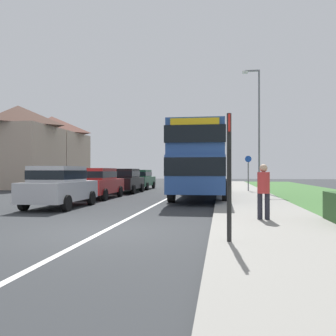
{
  "coord_description": "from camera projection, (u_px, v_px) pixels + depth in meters",
  "views": [
    {
      "loc": [
        2.84,
        -8.39,
        1.48
      ],
      "look_at": [
        0.71,
        6.11,
        1.6
      ],
      "focal_mm": 38.61,
      "sensor_mm": 36.0,
      "label": 1
    }
  ],
  "objects": [
    {
      "name": "ground_plane",
      "position": [
        102.0,
        232.0,
        8.7
      ],
      "size": [
        120.0,
        120.0,
        0.0
      ],
      "primitive_type": "plane",
      "color": "#2D3033"
    },
    {
      "name": "lane_marking_centre",
      "position": [
        159.0,
        203.0,
        16.62
      ],
      "size": [
        0.14,
        60.0,
        0.01
      ],
      "primitive_type": "cube",
      "color": "silver",
      "rests_on": "ground_plane"
    },
    {
      "name": "pavement_near_side",
      "position": [
        256.0,
        207.0,
        14.03
      ],
      "size": [
        3.2,
        68.0,
        0.12
      ],
      "primitive_type": "cube",
      "color": "gray",
      "rests_on": "ground_plane"
    },
    {
      "name": "double_decker_bus",
      "position": [
        201.0,
        159.0,
        19.44
      ],
      "size": [
        2.8,
        9.74,
        3.7
      ],
      "color": "#284C93",
      "rests_on": "ground_plane"
    },
    {
      "name": "parked_car_silver",
      "position": [
        59.0,
        185.0,
        14.48
      ],
      "size": [
        1.88,
        4.1,
        1.67
      ],
      "color": "#B7B7BC",
      "rests_on": "ground_plane"
    },
    {
      "name": "parked_car_red",
      "position": [
        97.0,
        182.0,
        19.32
      ],
      "size": [
        1.91,
        4.43,
        1.62
      ],
      "color": "#B21E1E",
      "rests_on": "ground_plane"
    },
    {
      "name": "parked_car_black",
      "position": [
        125.0,
        180.0,
        24.25
      ],
      "size": [
        1.9,
        4.03,
        1.63
      ],
      "color": "black",
      "rests_on": "ground_plane"
    },
    {
      "name": "parked_car_dark_green",
      "position": [
        139.0,
        178.0,
        29.08
      ],
      "size": [
        1.99,
        4.47,
        1.57
      ],
      "color": "#19472D",
      "rests_on": "ground_plane"
    },
    {
      "name": "pedestrian_at_stop",
      "position": [
        264.0,
        189.0,
        10.13
      ],
      "size": [
        0.34,
        0.34,
        1.67
      ],
      "color": "#23232D",
      "rests_on": "ground_plane"
    },
    {
      "name": "bus_stop_sign",
      "position": [
        229.0,
        168.0,
        6.99
      ],
      "size": [
        0.09,
        0.52,
        2.6
      ],
      "color": "black",
      "rests_on": "ground_plane"
    },
    {
      "name": "cycle_route_sign",
      "position": [
        248.0,
        172.0,
        24.75
      ],
      "size": [
        0.44,
        0.08,
        2.52
      ],
      "color": "slate",
      "rests_on": "ground_plane"
    },
    {
      "name": "street_lamp_mid",
      "position": [
        258.0,
        123.0,
        23.8
      ],
      "size": [
        1.14,
        0.2,
        8.17
      ],
      "color": "slate",
      "rests_on": "ground_plane"
    },
    {
      "name": "house_terrace_far_side",
      "position": [
        36.0,
        149.0,
        33.82
      ],
      "size": [
        6.0,
        12.34,
        7.07
      ],
      "color": "tan",
      "rests_on": "ground_plane"
    }
  ]
}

